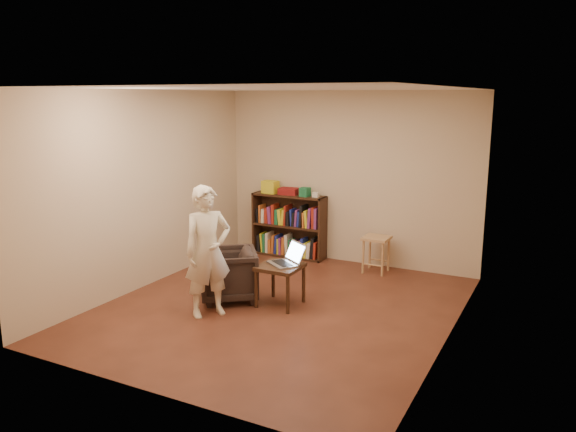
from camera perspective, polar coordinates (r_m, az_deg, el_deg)
The scene contains 15 objects.
floor at distance 6.89m, azimuth -0.93°, elevation -9.33°, with size 4.50×4.50×0.00m, color #482217.
ceiling at distance 6.42m, azimuth -1.01°, elevation 12.83°, with size 4.50×4.50×0.00m, color white.
wall_back at distance 8.55m, azimuth 6.17°, elevation 3.84°, with size 4.00×4.00×0.00m, color beige.
wall_left at distance 7.67m, azimuth -14.28°, elevation 2.58°, with size 4.50×4.50×0.00m, color beige.
wall_right at distance 5.88m, azimuth 16.50°, elevation -0.37°, with size 4.50×4.50×0.00m, color beige.
bookshelf at distance 8.95m, azimuth 0.14°, elevation -1.34°, with size 1.20×0.30×1.00m.
box_yellow at distance 8.96m, azimuth -1.82°, elevation 2.97°, with size 0.24×0.18×0.20m, color yellow.
red_cloth at distance 8.84m, azimuth 0.11°, elevation 2.54°, with size 0.30×0.22×0.10m, color maroon.
box_green at distance 8.66m, azimuth 1.74°, elevation 2.46°, with size 0.14×0.14×0.14m, color #1B683E.
box_white at distance 8.61m, azimuth 2.84°, elevation 2.18°, with size 0.09×0.09×0.07m, color silver.
stool at distance 8.22m, azimuth 8.97°, elevation -2.79°, with size 0.37×0.37×0.53m.
armchair at distance 7.13m, azimuth -6.11°, elevation -5.92°, with size 0.69×0.71×0.64m, color #2D211E.
side_table at distance 6.86m, azimuth -0.81°, elevation -5.69°, with size 0.50×0.50×0.51m.
laptop at distance 6.86m, azimuth -0.06°, elevation -4.42°, with size 0.51×0.51×0.26m.
person at distance 6.52m, azimuth -8.15°, elevation -3.59°, with size 0.56×0.37×1.54m, color beige.
Camera 1 is at (3.03, -5.66, 2.52)m, focal length 35.00 mm.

